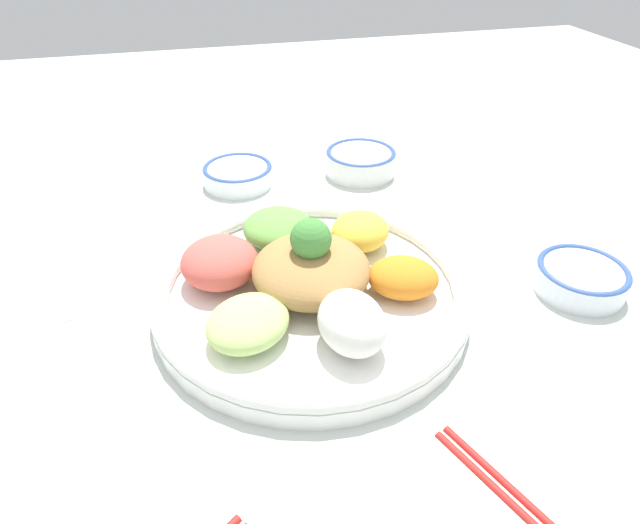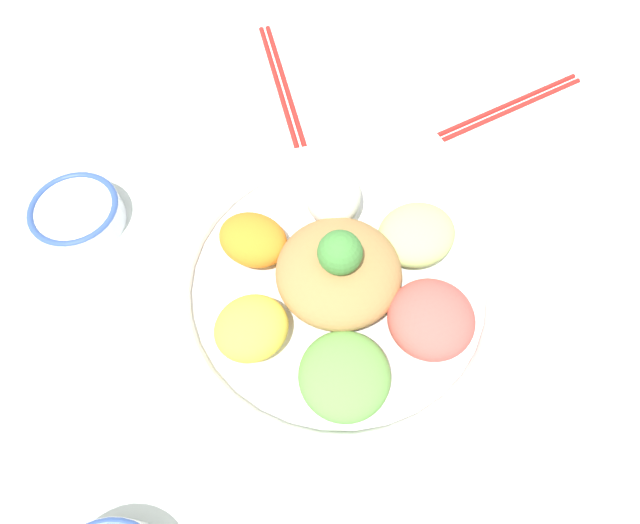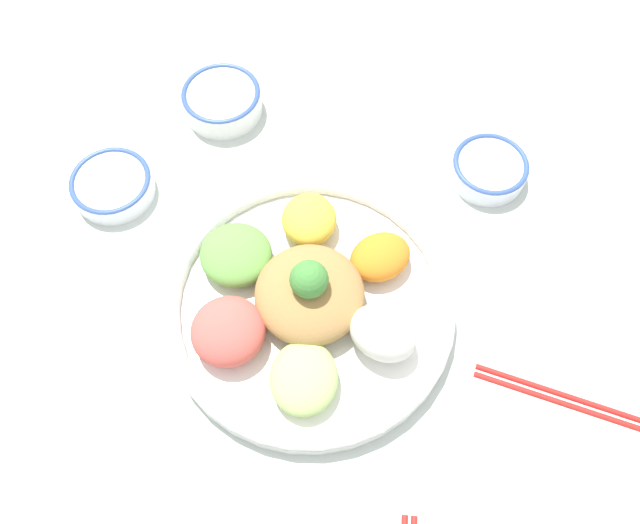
{
  "view_description": "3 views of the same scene",
  "coord_description": "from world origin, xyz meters",
  "px_view_note": "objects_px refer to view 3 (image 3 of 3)",
  "views": [
    {
      "loc": [
        0.46,
        -0.1,
        0.39
      ],
      "look_at": [
        0.02,
        0.02,
        0.07
      ],
      "focal_mm": 30.0,
      "sensor_mm": 36.0,
      "label": 1
    },
    {
      "loc": [
        -0.26,
        -0.0,
        0.53
      ],
      "look_at": [
        0.02,
        0.03,
        0.04
      ],
      "focal_mm": 30.0,
      "sensor_mm": 36.0,
      "label": 2
    },
    {
      "loc": [
        0.2,
        -0.21,
        0.72
      ],
      "look_at": [
        -0.01,
        0.04,
        0.06
      ],
      "focal_mm": 35.0,
      "sensor_mm": 36.0,
      "label": 3
    }
  ],
  "objects_px": {
    "rice_bowl_blue": "(489,169)",
    "sauce_bowl_dark": "(222,100)",
    "serving_spoon_main": "(128,454)",
    "chopsticks_pair_far": "(576,403)",
    "sauce_bowl_red": "(112,185)",
    "salad_platter": "(305,299)"
  },
  "relations": [
    {
      "from": "salad_platter",
      "to": "chopsticks_pair_far",
      "type": "bearing_deg",
      "value": 19.79
    },
    {
      "from": "sauce_bowl_red",
      "to": "chopsticks_pair_far",
      "type": "relative_size",
      "value": 0.48
    },
    {
      "from": "sauce_bowl_red",
      "to": "chopsticks_pair_far",
      "type": "distance_m",
      "value": 0.65
    },
    {
      "from": "chopsticks_pair_far",
      "to": "serving_spoon_main",
      "type": "relative_size",
      "value": 1.79
    },
    {
      "from": "salad_platter",
      "to": "chopsticks_pair_far",
      "type": "height_order",
      "value": "salad_platter"
    },
    {
      "from": "salad_platter",
      "to": "serving_spoon_main",
      "type": "relative_size",
      "value": 2.77
    },
    {
      "from": "rice_bowl_blue",
      "to": "serving_spoon_main",
      "type": "xyz_separation_m",
      "value": [
        -0.09,
        -0.57,
        -0.02
      ]
    },
    {
      "from": "sauce_bowl_dark",
      "to": "chopsticks_pair_far",
      "type": "distance_m",
      "value": 0.62
    },
    {
      "from": "rice_bowl_blue",
      "to": "chopsticks_pair_far",
      "type": "xyz_separation_m",
      "value": [
        0.26,
        -0.2,
        -0.01
      ]
    },
    {
      "from": "sauce_bowl_red",
      "to": "serving_spoon_main",
      "type": "xyz_separation_m",
      "value": [
        0.28,
        -0.22,
        -0.01
      ]
    },
    {
      "from": "salad_platter",
      "to": "rice_bowl_blue",
      "type": "relative_size",
      "value": 3.43
    },
    {
      "from": "rice_bowl_blue",
      "to": "sauce_bowl_dark",
      "type": "height_order",
      "value": "sauce_bowl_dark"
    },
    {
      "from": "rice_bowl_blue",
      "to": "sauce_bowl_dark",
      "type": "xyz_separation_m",
      "value": [
        -0.36,
        -0.15,
        0.0
      ]
    },
    {
      "from": "sauce_bowl_red",
      "to": "rice_bowl_blue",
      "type": "bearing_deg",
      "value": 43.48
    },
    {
      "from": "sauce_bowl_red",
      "to": "chopsticks_pair_far",
      "type": "height_order",
      "value": "sauce_bowl_red"
    },
    {
      "from": "sauce_bowl_red",
      "to": "rice_bowl_blue",
      "type": "distance_m",
      "value": 0.51
    },
    {
      "from": "salad_platter",
      "to": "sauce_bowl_red",
      "type": "distance_m",
      "value": 0.31
    },
    {
      "from": "rice_bowl_blue",
      "to": "sauce_bowl_red",
      "type": "bearing_deg",
      "value": -136.52
    },
    {
      "from": "sauce_bowl_dark",
      "to": "serving_spoon_main",
      "type": "height_order",
      "value": "sauce_bowl_dark"
    },
    {
      "from": "sauce_bowl_dark",
      "to": "salad_platter",
      "type": "bearing_deg",
      "value": -28.15
    },
    {
      "from": "salad_platter",
      "to": "chopsticks_pair_far",
      "type": "relative_size",
      "value": 1.55
    },
    {
      "from": "rice_bowl_blue",
      "to": "serving_spoon_main",
      "type": "height_order",
      "value": "rice_bowl_blue"
    }
  ]
}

